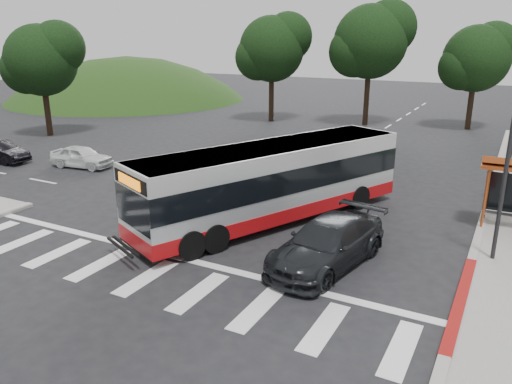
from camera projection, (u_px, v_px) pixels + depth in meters
The scene contains 16 objects.
ground at pixel (228, 227), 20.04m from camera, with size 140.00×140.00×0.00m, color black.
curb_east at pixel (488, 202), 22.70m from camera, with size 0.30×40.00×0.15m, color #9E9991.
curb_east_red at pixel (460, 301), 14.29m from camera, with size 0.32×6.00×0.15m, color maroon.
hillside_nw at pixel (129, 99), 59.64m from camera, with size 44.00×44.00×10.00m, color #163912.
crosswalk_ladder at pixel (146, 278), 15.83m from camera, with size 18.00×2.60×0.01m, color silver.
traffic_signal_ne_tall at pixel (509, 150), 15.81m from camera, with size 0.18×0.37×6.50m.
traffic_signal_ne_short at pixel (511, 150), 22.12m from camera, with size 0.18×0.37×4.00m.
tree_north_a at pixel (372, 40), 40.74m from camera, with size 6.60×6.15×10.17m.
tree_north_b at pixel (477, 57), 39.20m from camera, with size 5.72×5.33×8.43m.
tree_north_c at pixel (273, 48), 42.84m from camera, with size 6.16×5.74×9.30m.
tree_west_a at pixel (42, 59), 36.64m from camera, with size 5.72×5.33×8.43m.
transit_bus at pixel (273, 184), 20.30m from camera, with size 2.65×12.22×3.16m, color #BABCBF, non-canonical shape.
pedestrian at pixel (151, 238), 16.83m from camera, with size 0.60×0.39×1.64m, color white.
dark_sedan at pixel (327, 244), 16.50m from camera, with size 2.15×5.29×1.54m, color black.
west_car_white at pixel (81, 157), 28.85m from camera, with size 1.49×3.71×1.27m, color silver.
west_car_black at pixel (0, 152), 30.07m from camera, with size 1.33×3.83×1.26m, color black.
Camera 1 is at (9.80, -15.95, 7.37)m, focal length 35.00 mm.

